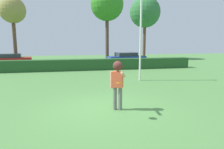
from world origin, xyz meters
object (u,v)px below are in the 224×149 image
object	(u,v)px
frisbee	(120,83)
parked_car_red	(9,59)
lamppost	(141,32)
parked_car_blue	(126,58)
bare_elm_tree	(13,11)
person	(118,79)
birch_tree	(107,5)
maple_tree	(145,12)

from	to	relation	value
frisbee	parked_car_red	world-z (taller)	parked_car_red
lamppost	frisbee	bearing A→B (deg)	-114.67
parked_car_red	parked_car_blue	world-z (taller)	same
frisbee	parked_car_blue	size ratio (longest dim) A/B	0.05
bare_elm_tree	frisbee	bearing A→B (deg)	-67.57
person	birch_tree	distance (m)	16.33
frisbee	lamppost	bearing A→B (deg)	65.33
lamppost	bare_elm_tree	size ratio (longest dim) A/B	0.79
person	maple_tree	distance (m)	22.98
lamppost	parked_car_red	xyz separation A→B (m)	(-10.30, 10.07, -2.34)
birch_tree	maple_tree	distance (m)	8.22
person	lamppost	distance (m)	6.22
frisbee	lamppost	size ratio (longest dim) A/B	0.04
person	birch_tree	size ratio (longest dim) A/B	0.22
frisbee	bare_elm_tree	xyz separation A→B (m)	(-7.03, 17.03, 4.30)
lamppost	parked_car_red	size ratio (longest dim) A/B	1.23
person	birch_tree	bearing A→B (deg)	81.02
bare_elm_tree	parked_car_red	bearing A→B (deg)	-119.27
bare_elm_tree	birch_tree	bearing A→B (deg)	-4.99
birch_tree	bare_elm_tree	size ratio (longest dim) A/B	1.18
frisbee	parked_car_blue	distance (m)	16.50
person	bare_elm_tree	world-z (taller)	bare_elm_tree
person	frisbee	bearing A→B (deg)	-98.58
frisbee	parked_car_red	distance (m)	17.88
lamppost	maple_tree	distance (m)	16.80
parked_car_blue	lamppost	bearing A→B (deg)	-100.41
birch_tree	maple_tree	xyz separation A→B (m)	(6.26, 5.32, 0.07)
parked_car_blue	bare_elm_tree	bearing A→B (deg)	174.17
frisbee	parked_car_red	xyz separation A→B (m)	(-7.47, 16.24, -0.50)
parked_car_red	maple_tree	distance (m)	18.04
parked_car_red	parked_car_blue	bearing A→B (deg)	-1.88
lamppost	bare_elm_tree	distance (m)	14.87
frisbee	parked_car_red	bearing A→B (deg)	114.71
person	frisbee	distance (m)	0.89
parked_car_red	birch_tree	bearing A→B (deg)	-0.26
parked_car_red	bare_elm_tree	xyz separation A→B (m)	(0.44, 0.79, 4.80)
frisbee	bare_elm_tree	world-z (taller)	bare_elm_tree
maple_tree	bare_elm_tree	world-z (taller)	maple_tree
parked_car_red	person	bearing A→B (deg)	-63.65
birch_tree	maple_tree	world-z (taller)	maple_tree
person	lamppost	size ratio (longest dim) A/B	0.33
parked_car_blue	maple_tree	bearing A→B (deg)	53.45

